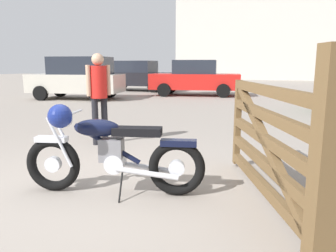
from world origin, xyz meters
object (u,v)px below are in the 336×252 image
bystander (99,89)px  red_hatchback_near (195,78)px  timber_gate (276,143)px  vintage_motorcycle (108,152)px  white_estate_far (137,76)px  dark_sedan_left (78,78)px

bystander → red_hatchback_near: bearing=131.8°
red_hatchback_near → timber_gate: bearing=-81.3°
vintage_motorcycle → white_estate_far: bearing=-80.3°
timber_gate → red_hatchback_near: size_ratio=0.54×
vintage_motorcycle → red_hatchback_near: red_hatchback_near is taller
vintage_motorcycle → bystander: (-1.39, 2.03, 0.53)m
red_hatchback_near → bystander: bearing=-94.8°
red_hatchback_near → white_estate_far: same height
red_hatchback_near → dark_sedan_left: dark_sedan_left is taller
vintage_motorcycle → white_estate_far: size_ratio=0.48×
timber_gate → red_hatchback_near: 12.62m
timber_gate → bystander: size_ratio=1.44×
vintage_motorcycle → white_estate_far: 15.15m
timber_gate → red_hatchback_near: red_hatchback_near is taller
red_hatchback_near → dark_sedan_left: bearing=-152.1°
bystander → dark_sedan_left: (-5.28, 6.66, -0.10)m
dark_sedan_left → bystander: bearing=117.9°
timber_gate → red_hatchback_near: bearing=-3.7°
vintage_motorcycle → bystander: bearing=-70.7°
vintage_motorcycle → timber_gate: timber_gate is taller
bystander → vintage_motorcycle: bearing=-19.9°
vintage_motorcycle → red_hatchback_near: bearing=-93.6°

